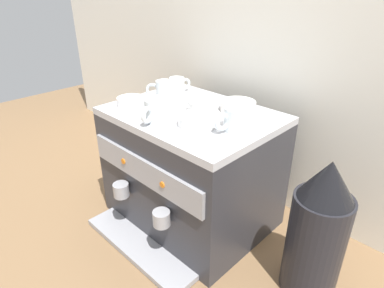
{
  "coord_description": "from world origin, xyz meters",
  "views": [
    {
      "loc": [
        0.75,
        -0.76,
        0.86
      ],
      "look_at": [
        0.0,
        0.0,
        0.32
      ],
      "focal_mm": 30.73,
      "sensor_mm": 36.0,
      "label": 1
    }
  ],
  "objects_px": {
    "ceramic_cup_1": "(236,119)",
    "ceramic_bowl_1": "(131,102)",
    "coffee_grinder": "(317,232)",
    "ceramic_bowl_0": "(238,106)",
    "espresso_machine": "(191,168)",
    "ceramic_cup_2": "(178,85)",
    "milk_pitcher": "(130,163)",
    "ceramic_bowl_2": "(202,107)",
    "ceramic_bowl_3": "(197,121)",
    "ceramic_cup_3": "(156,110)",
    "ceramic_cup_0": "(163,92)"
  },
  "relations": [
    {
      "from": "ceramic_cup_1",
      "to": "milk_pitcher",
      "type": "bearing_deg",
      "value": 177.98
    },
    {
      "from": "ceramic_cup_0",
      "to": "ceramic_cup_2",
      "type": "relative_size",
      "value": 1.04
    },
    {
      "from": "ceramic_bowl_0",
      "to": "ceramic_bowl_2",
      "type": "height_order",
      "value": "ceramic_bowl_2"
    },
    {
      "from": "ceramic_cup_0",
      "to": "ceramic_bowl_3",
      "type": "height_order",
      "value": "ceramic_cup_0"
    },
    {
      "from": "espresso_machine",
      "to": "ceramic_bowl_3",
      "type": "distance_m",
      "value": 0.27
    },
    {
      "from": "ceramic_bowl_3",
      "to": "ceramic_bowl_1",
      "type": "bearing_deg",
      "value": -172.76
    },
    {
      "from": "espresso_machine",
      "to": "ceramic_cup_1",
      "type": "bearing_deg",
      "value": -2.52
    },
    {
      "from": "ceramic_cup_1",
      "to": "ceramic_bowl_0",
      "type": "xyz_separation_m",
      "value": [
        -0.09,
        0.13,
        -0.02
      ]
    },
    {
      "from": "ceramic_cup_3",
      "to": "coffee_grinder",
      "type": "bearing_deg",
      "value": 14.95
    },
    {
      "from": "ceramic_bowl_0",
      "to": "milk_pitcher",
      "type": "height_order",
      "value": "ceramic_bowl_0"
    },
    {
      "from": "ceramic_cup_1",
      "to": "ceramic_bowl_0",
      "type": "distance_m",
      "value": 0.17
    },
    {
      "from": "ceramic_cup_1",
      "to": "coffee_grinder",
      "type": "height_order",
      "value": "ceramic_cup_1"
    },
    {
      "from": "espresso_machine",
      "to": "ceramic_cup_1",
      "type": "xyz_separation_m",
      "value": [
        0.2,
        -0.01,
        0.26
      ]
    },
    {
      "from": "ceramic_cup_0",
      "to": "ceramic_bowl_0",
      "type": "bearing_deg",
      "value": 26.31
    },
    {
      "from": "ceramic_bowl_1",
      "to": "milk_pitcher",
      "type": "relative_size",
      "value": 0.76
    },
    {
      "from": "ceramic_cup_1",
      "to": "ceramic_bowl_1",
      "type": "xyz_separation_m",
      "value": [
        -0.4,
        -0.1,
        -0.02
      ]
    },
    {
      "from": "ceramic_cup_3",
      "to": "ceramic_bowl_0",
      "type": "height_order",
      "value": "ceramic_cup_3"
    },
    {
      "from": "ceramic_bowl_0",
      "to": "coffee_grinder",
      "type": "bearing_deg",
      "value": -16.46
    },
    {
      "from": "ceramic_bowl_1",
      "to": "ceramic_bowl_3",
      "type": "height_order",
      "value": "ceramic_bowl_3"
    },
    {
      "from": "espresso_machine",
      "to": "ceramic_cup_0",
      "type": "bearing_deg",
      "value": 179.79
    },
    {
      "from": "ceramic_cup_1",
      "to": "ceramic_cup_3",
      "type": "xyz_separation_m",
      "value": [
        -0.23,
        -0.12,
        0.0
      ]
    },
    {
      "from": "ceramic_cup_1",
      "to": "ceramic_cup_3",
      "type": "bearing_deg",
      "value": -152.0
    },
    {
      "from": "ceramic_cup_0",
      "to": "ceramic_bowl_1",
      "type": "bearing_deg",
      "value": -118.61
    },
    {
      "from": "ceramic_cup_0",
      "to": "ceramic_cup_1",
      "type": "bearing_deg",
      "value": -1.54
    },
    {
      "from": "ceramic_bowl_1",
      "to": "ceramic_bowl_3",
      "type": "relative_size",
      "value": 0.81
    },
    {
      "from": "ceramic_cup_2",
      "to": "ceramic_bowl_1",
      "type": "distance_m",
      "value": 0.22
    },
    {
      "from": "ceramic_cup_3",
      "to": "ceramic_bowl_1",
      "type": "height_order",
      "value": "ceramic_cup_3"
    },
    {
      "from": "ceramic_bowl_3",
      "to": "coffee_grinder",
      "type": "distance_m",
      "value": 0.48
    },
    {
      "from": "ceramic_cup_2",
      "to": "milk_pitcher",
      "type": "height_order",
      "value": "ceramic_cup_2"
    },
    {
      "from": "espresso_machine",
      "to": "ceramic_bowl_0",
      "type": "bearing_deg",
      "value": 49.93
    },
    {
      "from": "ceramic_cup_2",
      "to": "milk_pitcher",
      "type": "distance_m",
      "value": 0.49
    },
    {
      "from": "espresso_machine",
      "to": "ceramic_bowl_3",
      "type": "bearing_deg",
      "value": -35.27
    },
    {
      "from": "ceramic_cup_2",
      "to": "ceramic_cup_0",
      "type": "bearing_deg",
      "value": -70.23
    },
    {
      "from": "ceramic_bowl_2",
      "to": "milk_pitcher",
      "type": "xyz_separation_m",
      "value": [
        -0.46,
        -0.02,
        -0.4
      ]
    },
    {
      "from": "ceramic_cup_1",
      "to": "milk_pitcher",
      "type": "xyz_separation_m",
      "value": [
        -0.63,
        0.02,
        -0.42
      ]
    },
    {
      "from": "ceramic_bowl_0",
      "to": "espresso_machine",
      "type": "bearing_deg",
      "value": -130.07
    },
    {
      "from": "ceramic_bowl_2",
      "to": "ceramic_bowl_0",
      "type": "bearing_deg",
      "value": 49.29
    },
    {
      "from": "ceramic_cup_0",
      "to": "ceramic_bowl_2",
      "type": "height_order",
      "value": "ceramic_cup_0"
    },
    {
      "from": "ceramic_cup_3",
      "to": "ceramic_bowl_0",
      "type": "relative_size",
      "value": 0.99
    },
    {
      "from": "espresso_machine",
      "to": "ceramic_bowl_0",
      "type": "relative_size",
      "value": 4.72
    },
    {
      "from": "ceramic_bowl_2",
      "to": "espresso_machine",
      "type": "bearing_deg",
      "value": -128.03
    },
    {
      "from": "coffee_grinder",
      "to": "ceramic_cup_1",
      "type": "bearing_deg",
      "value": -176.35
    },
    {
      "from": "ceramic_cup_3",
      "to": "ceramic_bowl_2",
      "type": "height_order",
      "value": "ceramic_cup_3"
    },
    {
      "from": "ceramic_cup_1",
      "to": "ceramic_bowl_3",
      "type": "height_order",
      "value": "ceramic_cup_1"
    },
    {
      "from": "ceramic_bowl_0",
      "to": "ceramic_cup_2",
      "type": "bearing_deg",
      "value": -177.74
    },
    {
      "from": "espresso_machine",
      "to": "ceramic_bowl_2",
      "type": "distance_m",
      "value": 0.25
    },
    {
      "from": "ceramic_cup_2",
      "to": "ceramic_bowl_2",
      "type": "xyz_separation_m",
      "value": [
        0.21,
        -0.08,
        -0.01
      ]
    },
    {
      "from": "ceramic_bowl_1",
      "to": "ceramic_cup_0",
      "type": "bearing_deg",
      "value": 61.39
    },
    {
      "from": "ceramic_cup_2",
      "to": "coffee_grinder",
      "type": "height_order",
      "value": "ceramic_cup_2"
    },
    {
      "from": "ceramic_cup_2",
      "to": "coffee_grinder",
      "type": "relative_size",
      "value": 0.21
    }
  ]
}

